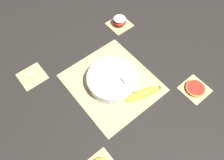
# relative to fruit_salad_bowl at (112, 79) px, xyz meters

# --- Properties ---
(ground_plane) EXTENTS (6.00, 6.00, 0.00)m
(ground_plane) POSITION_rel_fruit_salad_bowl_xyz_m (-0.00, 0.00, -0.04)
(ground_plane) COLOR black
(bamboo_mat_center) EXTENTS (0.42, 0.38, 0.01)m
(bamboo_mat_center) POSITION_rel_fruit_salad_bowl_xyz_m (-0.00, 0.00, -0.03)
(bamboo_mat_center) COLOR #D6B775
(bamboo_mat_center) RESTS_ON ground_plane
(coaster_mat_near_left) EXTENTS (0.12, 0.12, 0.01)m
(coaster_mat_near_left) POSITION_rel_fruit_salad_bowl_xyz_m (-0.28, -0.29, -0.03)
(coaster_mat_near_left) COLOR #D6B775
(coaster_mat_near_left) RESTS_ON ground_plane
(coaster_mat_near_right) EXTENTS (0.12, 0.12, 0.01)m
(coaster_mat_near_right) POSITION_rel_fruit_salad_bowl_xyz_m (0.28, -0.29, -0.03)
(coaster_mat_near_right) COLOR #D6B775
(coaster_mat_near_right) RESTS_ON ground_plane
(coaster_mat_far_right) EXTENTS (0.12, 0.12, 0.01)m
(coaster_mat_far_right) POSITION_rel_fruit_salad_bowl_xyz_m (0.28, 0.29, -0.03)
(coaster_mat_far_right) COLOR #D6B775
(coaster_mat_far_right) RESTS_ON ground_plane
(fruit_salad_bowl) EXTENTS (0.25, 0.25, 0.06)m
(fruit_salad_bowl) POSITION_rel_fruit_salad_bowl_xyz_m (0.00, 0.00, 0.00)
(fruit_salad_bowl) COLOR silver
(fruit_salad_bowl) RESTS_ON bamboo_mat_center
(whole_banana) EXTENTS (0.09, 0.18, 0.04)m
(whole_banana) POSITION_rel_fruit_salad_bowl_xyz_m (-0.15, -0.07, -0.01)
(whole_banana) COLOR yellow
(whole_banana) RESTS_ON bamboo_mat_center
(apple_half) EXTENTS (0.08, 0.08, 0.04)m
(apple_half) POSITION_rel_fruit_salad_bowl_xyz_m (0.28, -0.29, -0.01)
(apple_half) COLOR #B72D23
(apple_half) RESTS_ON coaster_mat_near_right
(banana_coin_single) EXTENTS (0.03, 0.03, 0.01)m
(banana_coin_single) POSITION_rel_fruit_salad_bowl_xyz_m (0.28, 0.29, -0.03)
(banana_coin_single) COLOR beige
(banana_coin_single) RESTS_ON coaster_mat_far_right
(grapefruit_slice) EXTENTS (0.10, 0.10, 0.01)m
(grapefruit_slice) POSITION_rel_fruit_salad_bowl_xyz_m (-0.28, -0.29, -0.02)
(grapefruit_slice) COLOR red
(grapefruit_slice) RESTS_ON coaster_mat_near_left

